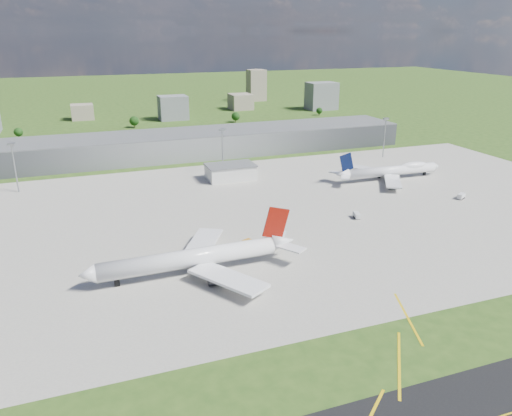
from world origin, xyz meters
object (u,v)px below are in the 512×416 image
object	(u,v)px
airliner_blue_quad	(392,171)
van_white_far	(461,196)
van_white_near	(357,216)
tug_yellow	(247,242)
airliner_red_twin	(197,258)

from	to	relation	value
airliner_blue_quad	van_white_far	distance (m)	43.63
van_white_near	van_white_far	size ratio (longest dim) A/B	0.95
tug_yellow	van_white_far	size ratio (longest dim) A/B	0.72
airliner_red_twin	airliner_blue_quad	xyz separation A→B (m)	(129.91, 74.64, -0.63)
airliner_blue_quad	van_white_far	world-z (taller)	airliner_blue_quad
van_white_far	van_white_near	bearing A→B (deg)	156.55
van_white_far	airliner_blue_quad	bearing A→B (deg)	77.35
tug_yellow	van_white_far	bearing A→B (deg)	-19.08
airliner_blue_quad	van_white_near	bearing A→B (deg)	-135.57
tug_yellow	airliner_blue_quad	bearing A→B (deg)	1.80
airliner_red_twin	tug_yellow	xyz separation A→B (m)	(23.91, 16.95, -4.55)
airliner_red_twin	airliner_blue_quad	size ratio (longest dim) A/B	1.12
van_white_near	van_white_far	world-z (taller)	van_white_far
airliner_red_twin	van_white_far	bearing A→B (deg)	-168.16
airliner_red_twin	van_white_near	xyz separation A→B (m)	(79.13, 27.05, -4.18)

